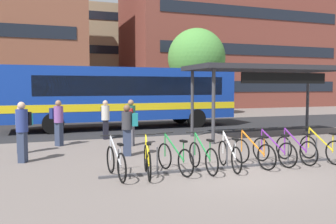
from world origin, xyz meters
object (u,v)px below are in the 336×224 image
parked_bicycle_purple_6 (274,151)px  commuter_teal_pack_2 (128,126)px  commuter_red_pack_1 (131,119)px  city_bus (123,95)px  commuter_navy_pack_0 (58,120)px  parked_bicycle_yellow_1 (147,161)px  transit_shelter (268,71)px  parked_bicycle_green_3 (203,157)px  parked_bicycle_orange_5 (253,153)px  commuter_black_pack_4 (23,127)px  street_tree_1 (197,58)px  parked_bicycle_purple_7 (296,149)px  parked_bicycle_yellow_8 (321,149)px  parked_bicycle_silver_0 (116,162)px  commuter_black_pack_3 (105,117)px  parked_bicycle_green_2 (175,158)px  parked_bicycle_white_4 (229,155)px  commuter_teal_pack_5 (22,126)px

parked_bicycle_purple_6 → commuter_teal_pack_2: (-3.63, 2.61, 0.57)m
commuter_red_pack_1 → commuter_teal_pack_2: (-0.52, -1.84, -0.05)m
city_bus → commuter_navy_pack_0: 6.03m
parked_bicycle_yellow_1 → transit_shelter: (6.93, 4.89, 2.54)m
city_bus → parked_bicycle_yellow_1: bearing=79.7°
parked_bicycle_green_3 → parked_bicycle_orange_5: bearing=-89.1°
transit_shelter → commuter_black_pack_4: size_ratio=3.97×
street_tree_1 → commuter_black_pack_4: bearing=-129.5°
parked_bicycle_green_3 → transit_shelter: size_ratio=0.24×
parked_bicycle_purple_7 → street_tree_1: size_ratio=0.25×
parked_bicycle_purple_7 → parked_bicycle_yellow_8: same height
parked_bicycle_yellow_1 → commuter_red_pack_1: commuter_red_pack_1 is taller
parked_bicycle_yellow_8 → parked_bicycle_silver_0: bearing=84.5°
parked_bicycle_purple_6 → street_tree_1: street_tree_1 is taller
parked_bicycle_yellow_8 → commuter_black_pack_4: commuter_black_pack_4 is taller
parked_bicycle_orange_5 → commuter_black_pack_3: 7.23m
parked_bicycle_yellow_1 → parked_bicycle_purple_6: same height
parked_bicycle_orange_5 → commuter_teal_pack_2: (-2.93, 2.65, 0.57)m
parked_bicycle_yellow_8 → commuter_teal_pack_2: (-5.19, 2.77, 0.57)m
commuter_black_pack_4 → street_tree_1: bearing=163.3°
city_bus → street_tree_1: bearing=-137.2°
parked_bicycle_purple_7 → parked_bicycle_green_3: bearing=88.9°
parked_bicycle_green_2 → parked_bicycle_purple_7: same height
city_bus → parked_bicycle_white_4: (0.63, -10.31, -1.39)m
parked_bicycle_silver_0 → commuter_teal_pack_5: (-2.31, 4.19, 0.54)m
parked_bicycle_yellow_1 → commuter_black_pack_3: size_ratio=1.03×
parked_bicycle_white_4 → street_tree_1: (6.92, 17.60, 4.11)m
parked_bicycle_yellow_8 → transit_shelter: 5.81m
commuter_teal_pack_5 → commuter_red_pack_1: bearing=162.0°
parked_bicycle_yellow_1 → parked_bicycle_yellow_8: size_ratio=0.99×
commuter_black_pack_3 → parked_bicycle_silver_0: bearing=-8.1°
parked_bicycle_yellow_1 → parked_bicycle_purple_6: (3.78, 0.07, 0.00)m
transit_shelter → commuter_teal_pack_2: bearing=-160.4°
parked_bicycle_yellow_1 → commuter_teal_pack_2: 2.74m
city_bus → parked_bicycle_orange_5: bearing=96.7°
commuter_teal_pack_5 → commuter_black_pack_4: bearing=71.9°
parked_bicycle_yellow_1 → commuter_black_pack_4: (-2.99, 2.79, 0.65)m
parked_bicycle_green_2 → commuter_black_pack_4: 4.66m
parked_bicycle_yellow_1 → commuter_navy_pack_0: commuter_navy_pack_0 is taller
parked_bicycle_white_4 → transit_shelter: transit_shelter is taller
parked_bicycle_yellow_8 → commuter_black_pack_3: size_ratio=1.05×
transit_shelter → commuter_black_pack_4: 10.31m
city_bus → commuter_navy_pack_0: size_ratio=7.03×
commuter_red_pack_1 → street_tree_1: (8.53, 13.03, 3.49)m
commuter_teal_pack_2 → commuter_black_pack_4: (-3.13, 0.11, 0.08)m
parked_bicycle_silver_0 → commuter_black_pack_4: bearing=35.5°
parked_bicycle_yellow_8 → commuter_teal_pack_5: bearing=58.9°
parked_bicycle_white_4 → transit_shelter: 7.24m
parked_bicycle_purple_6 → commuter_teal_pack_2: size_ratio=1.04×
city_bus → street_tree_1: 10.84m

